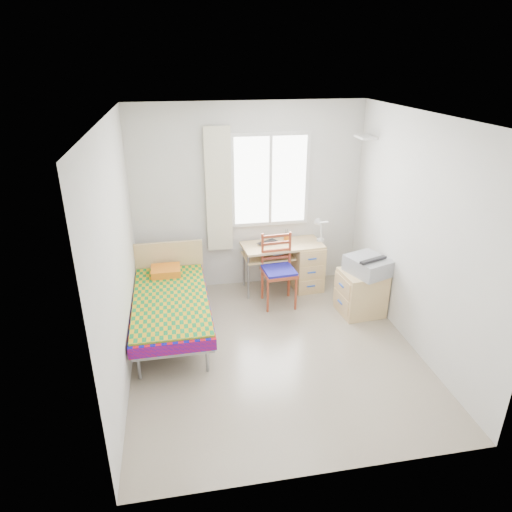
# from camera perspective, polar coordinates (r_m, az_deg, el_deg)

# --- Properties ---
(floor) EXTENTS (3.50, 3.50, 0.00)m
(floor) POSITION_cam_1_polar(r_m,az_deg,el_deg) (5.40, 2.27, -11.57)
(floor) COLOR #BCAD93
(floor) RESTS_ON ground
(ceiling) EXTENTS (3.50, 3.50, 0.00)m
(ceiling) POSITION_cam_1_polar(r_m,az_deg,el_deg) (4.44, 2.83, 17.02)
(ceiling) COLOR white
(ceiling) RESTS_ON wall_back
(wall_back) EXTENTS (3.20, 0.00, 3.20)m
(wall_back) POSITION_cam_1_polar(r_m,az_deg,el_deg) (6.39, -0.93, 7.20)
(wall_back) COLOR silver
(wall_back) RESTS_ON ground
(wall_left) EXTENTS (0.00, 3.50, 3.50)m
(wall_left) POSITION_cam_1_polar(r_m,az_deg,el_deg) (4.70, -16.88, -0.08)
(wall_left) COLOR silver
(wall_left) RESTS_ON ground
(wall_right) EXTENTS (0.00, 3.50, 3.50)m
(wall_right) POSITION_cam_1_polar(r_m,az_deg,el_deg) (5.33, 19.56, 2.40)
(wall_right) COLOR silver
(wall_right) RESTS_ON ground
(window) EXTENTS (1.10, 0.04, 1.30)m
(window) POSITION_cam_1_polar(r_m,az_deg,el_deg) (6.35, 1.79, 9.44)
(window) COLOR white
(window) RESTS_ON wall_back
(curtain) EXTENTS (0.35, 0.05, 1.70)m
(curtain) POSITION_cam_1_polar(r_m,az_deg,el_deg) (6.23, -4.69, 8.12)
(curtain) COLOR beige
(curtain) RESTS_ON wall_back
(floating_shelf) EXTENTS (0.20, 0.32, 0.03)m
(floating_shelf) POSITION_cam_1_polar(r_m,az_deg,el_deg) (6.29, 13.53, 14.25)
(floating_shelf) COLOR white
(floating_shelf) RESTS_ON wall_right
(bed) EXTENTS (0.91, 1.92, 0.83)m
(bed) POSITION_cam_1_polar(r_m,az_deg,el_deg) (5.64, -10.61, -5.47)
(bed) COLOR gray
(bed) RESTS_ON floor
(desk) EXTENTS (1.16, 0.60, 0.70)m
(desk) POSITION_cam_1_polar(r_m,az_deg,el_deg) (6.59, 5.73, -0.92)
(desk) COLOR tan
(desk) RESTS_ON floor
(chair) EXTENTS (0.45, 0.45, 0.98)m
(chair) POSITION_cam_1_polar(r_m,az_deg,el_deg) (6.09, 2.87, -1.25)
(chair) COLOR maroon
(chair) RESTS_ON floor
(cabinet) EXTENTS (0.58, 0.52, 0.59)m
(cabinet) POSITION_cam_1_polar(r_m,az_deg,el_deg) (6.11, 12.98, -4.48)
(cabinet) COLOR tan
(cabinet) RESTS_ON floor
(printer) EXTENTS (0.59, 0.63, 0.22)m
(printer) POSITION_cam_1_polar(r_m,az_deg,el_deg) (5.93, 13.88, -1.10)
(printer) COLOR #A7A9AF
(printer) RESTS_ON cabinet
(laptop) EXTENTS (0.36, 0.32, 0.02)m
(laptop) POSITION_cam_1_polar(r_m,az_deg,el_deg) (6.38, 1.68, 1.58)
(laptop) COLOR black
(laptop) RESTS_ON desk
(pen_cup) EXTENTS (0.08, 0.08, 0.09)m
(pen_cup) POSITION_cam_1_polar(r_m,az_deg,el_deg) (6.53, 3.82, 2.38)
(pen_cup) COLOR orange
(pen_cup) RESTS_ON desk
(task_lamp) EXTENTS (0.22, 0.32, 0.40)m
(task_lamp) POSITION_cam_1_polar(r_m,az_deg,el_deg) (6.35, 7.95, 3.58)
(task_lamp) COLOR white
(task_lamp) RESTS_ON desk
(book) EXTENTS (0.15, 0.20, 0.01)m
(book) POSITION_cam_1_polar(r_m,az_deg,el_deg) (6.38, 1.94, 0.40)
(book) COLOR gray
(book) RESTS_ON desk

